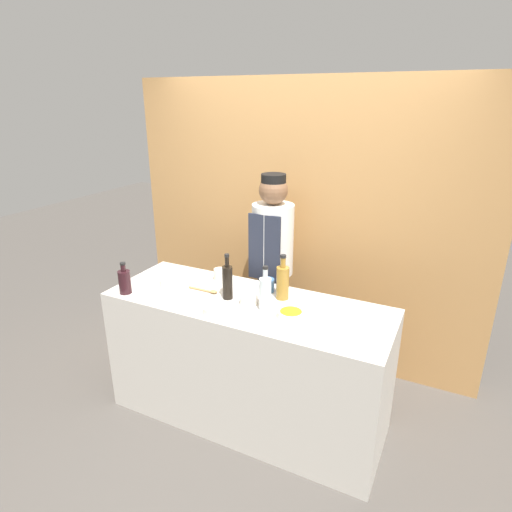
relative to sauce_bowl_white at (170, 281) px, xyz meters
name	(u,v)px	position (x,y,z in m)	size (l,w,h in m)	color
ground_plane	(248,414)	(0.63, 0.01, -0.97)	(14.00, 14.00, 0.00)	#4C4742
cabinet_wall	(303,226)	(0.63, 1.05, 0.23)	(3.09, 0.18, 2.40)	#B7844C
counter	(247,361)	(0.63, 0.01, -0.50)	(1.95, 0.70, 0.94)	beige
sauce_bowl_white	(170,281)	(0.00, 0.00, 0.00)	(0.15, 0.15, 0.05)	white
sauce_bowl_red	(213,309)	(0.51, -0.23, 0.00)	(0.12, 0.12, 0.05)	white
sauce_bowl_purple	(249,300)	(0.66, -0.01, 0.00)	(0.12, 0.12, 0.05)	white
sauce_bowl_orange	(291,314)	(0.98, -0.07, 0.00)	(0.17, 0.17, 0.04)	white
cutting_board	(345,317)	(1.29, 0.07, -0.02)	(0.36, 0.18, 0.02)	white
bottle_wine	(125,281)	(-0.20, -0.25, 0.06)	(0.08, 0.08, 0.23)	black
bottle_clear	(265,293)	(0.79, -0.05, 0.09)	(0.08, 0.08, 0.30)	silver
bottle_vinegar	(283,282)	(0.83, 0.16, 0.09)	(0.09, 0.09, 0.32)	olive
bottle_soy	(227,281)	(0.49, 0.00, 0.10)	(0.07, 0.07, 0.32)	black
cup_blue	(268,285)	(0.69, 0.22, 0.02)	(0.09, 0.09, 0.09)	#386093
cup_cream	(220,274)	(0.28, 0.24, 0.02)	(0.09, 0.09, 0.09)	silver
wooden_spoon	(206,290)	(0.30, 0.02, -0.02)	(0.23, 0.04, 0.02)	#B2844C
chef_center	(272,268)	(0.53, 0.65, -0.04)	(0.33, 0.33, 1.70)	#28282D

